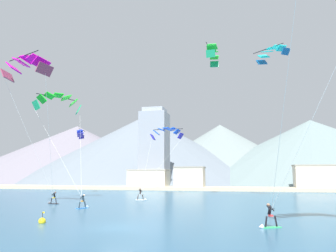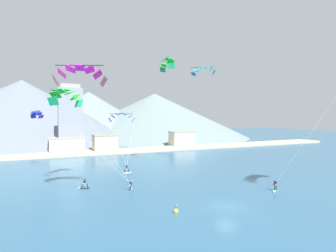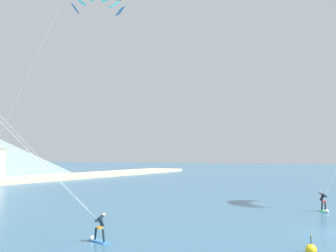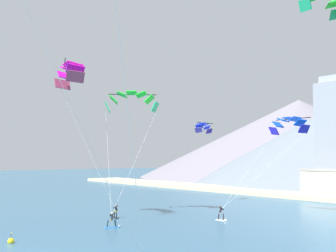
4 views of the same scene
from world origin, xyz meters
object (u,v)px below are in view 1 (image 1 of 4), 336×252
kitesurfer_near_trail (52,200)px  kitesurfer_far_left (142,196)px  parafoil_kite_distant_high_outer (80,133)px  kitesurfer_near_lead (84,204)px  race_marker_buoy (42,221)px  parafoil_kite_distant_low_drift (272,52)px  parafoil_kite_distant_mid_solo (213,53)px  parafoil_kite_near_trail (27,66)px  parafoil_kite_near_lead (58,101)px  kitesurfer_mid_center (268,220)px  parafoil_kite_far_left (167,132)px

kitesurfer_near_trail → kitesurfer_far_left: kitesurfer_far_left is taller
parafoil_kite_distant_high_outer → kitesurfer_near_trail: bearing=-70.8°
kitesurfer_near_lead → race_marker_buoy: bearing=-79.5°
parafoil_kite_distant_low_drift → parafoil_kite_distant_high_outer: bearing=167.0°
parafoil_kite_distant_high_outer → parafoil_kite_distant_mid_solo: bearing=-15.8°
parafoil_kite_near_trail → parafoil_kite_distant_low_drift: bearing=30.0°
parafoil_kite_near_lead → parafoil_kite_distant_high_outer: parafoil_kite_near_lead is taller
parafoil_kite_distant_mid_solo → kitesurfer_near_lead: bearing=-129.4°
kitesurfer_near_lead → kitesurfer_near_trail: 7.57m
parafoil_kite_near_trail → parafoil_kite_distant_mid_solo: size_ratio=2.93×
parafoil_kite_near_lead → parafoil_kite_distant_low_drift: bearing=14.7°
kitesurfer_near_trail → parafoil_kite_near_trail: size_ratio=0.11×
kitesurfer_near_trail → parafoil_kite_distant_low_drift: parafoil_kite_distant_low_drift is taller
race_marker_buoy → parafoil_kite_distant_high_outer: bearing=113.8°
parafoil_kite_distant_high_outer → race_marker_buoy: size_ratio=4.44×
parafoil_kite_near_trail → parafoil_kite_near_lead: bearing=97.8°
kitesurfer_far_left → parafoil_kite_distant_low_drift: (19.66, 3.51, 21.92)m
parafoil_kite_distant_mid_solo → parafoil_kite_distant_high_outer: bearing=164.2°
kitesurfer_near_lead → parafoil_kite_near_trail: bearing=-168.2°
kitesurfer_mid_center → parafoil_kite_distant_low_drift: size_ratio=0.32×
parafoil_kite_near_lead → race_marker_buoy: 25.82m
kitesurfer_near_trail → parafoil_kite_distant_low_drift: size_ratio=0.32×
race_marker_buoy → parafoil_kite_distant_mid_solo: bearing=67.4°
kitesurfer_near_lead → kitesurfer_near_trail: (-6.45, 3.97, -0.01)m
parafoil_kite_near_trail → race_marker_buoy: size_ratio=16.28×
kitesurfer_near_lead → parafoil_kite_distant_high_outer: (-13.46, 24.10, 11.40)m
kitesurfer_far_left → parafoil_kite_far_left: size_ratio=0.16×
parafoil_kite_distant_low_drift → race_marker_buoy: 40.59m
kitesurfer_far_left → parafoil_kite_distant_mid_solo: parafoil_kite_distant_mid_solo is taller
kitesurfer_near_lead → kitesurfer_near_trail: kitesurfer_near_lead is taller
parafoil_kite_near_lead → parafoil_kite_far_left: bearing=48.5°
parafoil_kite_distant_low_drift → kitesurfer_near_trail: bearing=-157.9°
parafoil_kite_distant_low_drift → parafoil_kite_near_lead: bearing=-165.3°
kitesurfer_mid_center → kitesurfer_far_left: size_ratio=1.01×
parafoil_kite_distant_high_outer → parafoil_kite_distant_low_drift: (36.15, -8.32, 10.59)m
kitesurfer_far_left → parafoil_kite_near_lead: 18.70m
kitesurfer_near_lead → race_marker_buoy: 11.35m
parafoil_kite_near_trail → kitesurfer_mid_center: bearing=-16.7°
kitesurfer_near_trail → kitesurfer_mid_center: bearing=-27.6°
parafoil_kite_distant_low_drift → race_marker_buoy: (-20.62, -26.93, -22.29)m
parafoil_kite_far_left → race_marker_buoy: parafoil_kite_far_left is taller
kitesurfer_near_trail → kitesurfer_far_left: 12.59m
kitesurfer_near_lead → parafoil_kite_distant_low_drift: (22.69, 15.78, 21.99)m
parafoil_kite_far_left → parafoil_kite_near_lead: bearing=-131.5°
kitesurfer_mid_center → parafoil_kite_distant_low_drift: (3.39, 25.28, 21.90)m
parafoil_kite_near_lead → parafoil_kite_near_trail: parafoil_kite_near_trail is taller
parafoil_kite_distant_high_outer → race_marker_buoy: 40.25m
parafoil_kite_far_left → race_marker_buoy: size_ratio=10.71×
kitesurfer_far_left → parafoil_kite_distant_high_outer: parafoil_kite_distant_high_outer is taller
kitesurfer_far_left → race_marker_buoy: bearing=-92.3°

